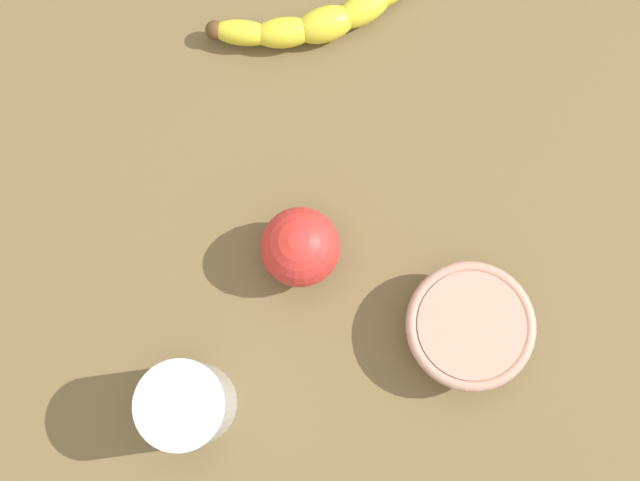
{
  "coord_description": "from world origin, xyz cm",
  "views": [
    {
      "loc": [
        5.86,
        15.66,
        83.07
      ],
      "look_at": [
        -3.21,
        3.88,
        5.0
      ],
      "focal_mm": 44.24,
      "sensor_mm": 36.0,
      "label": 1
    }
  ],
  "objects_px": {
    "smoothie_glass": "(189,404)",
    "ceramic_bowl": "(468,327)",
    "apple_fruit": "(300,247)",
    "banana": "(322,18)"
  },
  "relations": [
    {
      "from": "banana",
      "to": "ceramic_bowl",
      "type": "relative_size",
      "value": 1.87
    },
    {
      "from": "smoothie_glass",
      "to": "apple_fruit",
      "type": "xyz_separation_m",
      "value": [
        -0.17,
        -0.06,
        -0.01
      ]
    },
    {
      "from": "smoothie_glass",
      "to": "ceramic_bowl",
      "type": "bearing_deg",
      "value": 157.81
    },
    {
      "from": "smoothie_glass",
      "to": "ceramic_bowl",
      "type": "xyz_separation_m",
      "value": [
        -0.26,
        0.11,
        -0.02
      ]
    },
    {
      "from": "smoothie_glass",
      "to": "ceramic_bowl",
      "type": "distance_m",
      "value": 0.28
    },
    {
      "from": "banana",
      "to": "smoothie_glass",
      "type": "xyz_separation_m",
      "value": [
        0.35,
        0.24,
        0.03
      ]
    },
    {
      "from": "ceramic_bowl",
      "to": "apple_fruit",
      "type": "relative_size",
      "value": 1.59
    },
    {
      "from": "ceramic_bowl",
      "to": "apple_fruit",
      "type": "distance_m",
      "value": 0.18
    },
    {
      "from": "banana",
      "to": "apple_fruit",
      "type": "xyz_separation_m",
      "value": [
        0.17,
        0.19,
        0.02
      ]
    },
    {
      "from": "smoothie_glass",
      "to": "apple_fruit",
      "type": "relative_size",
      "value": 1.27
    }
  ]
}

